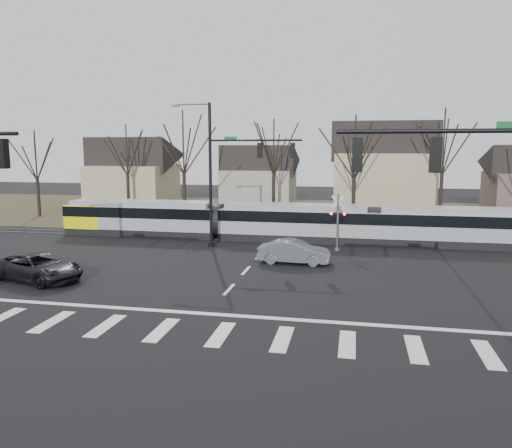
% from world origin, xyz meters
% --- Properties ---
extents(ground, '(140.00, 140.00, 0.00)m').
position_xyz_m(ground, '(0.00, 0.00, 0.00)').
color(ground, black).
extents(grass_verge, '(140.00, 28.00, 0.01)m').
position_xyz_m(grass_verge, '(0.00, 32.00, 0.01)').
color(grass_verge, '#38331E').
rests_on(grass_verge, ground).
extents(crosswalk, '(27.00, 2.60, 0.01)m').
position_xyz_m(crosswalk, '(0.00, -4.00, 0.01)').
color(crosswalk, silver).
rests_on(crosswalk, ground).
extents(stop_line, '(28.00, 0.35, 0.01)m').
position_xyz_m(stop_line, '(0.00, -1.80, 0.01)').
color(stop_line, silver).
rests_on(stop_line, ground).
extents(lane_dashes, '(0.18, 30.00, 0.01)m').
position_xyz_m(lane_dashes, '(0.00, 16.00, 0.01)').
color(lane_dashes, silver).
rests_on(lane_dashes, ground).
extents(rail_pair, '(90.00, 1.52, 0.06)m').
position_xyz_m(rail_pair, '(0.00, 15.80, 0.03)').
color(rail_pair, '#59595E').
rests_on(rail_pair, ground).
extents(tram, '(37.20, 2.76, 2.82)m').
position_xyz_m(tram, '(1.53, 16.00, 1.54)').
color(tram, gray).
rests_on(tram, ground).
extents(sedan, '(1.81, 4.52, 1.46)m').
position_xyz_m(sedan, '(2.53, 8.39, 0.73)').
color(sedan, '#565B5E').
rests_on(sedan, ground).
extents(suv, '(5.30, 6.61, 1.47)m').
position_xyz_m(suv, '(-10.57, 1.70, 0.73)').
color(suv, black).
rests_on(suv, ground).
extents(signal_pole_near_right, '(6.72, 0.44, 8.00)m').
position_xyz_m(signal_pole_near_right, '(10.11, -6.00, 5.17)').
color(signal_pole_near_right, black).
rests_on(signal_pole_near_right, ground).
extents(signal_pole_far, '(9.28, 0.44, 10.20)m').
position_xyz_m(signal_pole_far, '(-2.41, 12.50, 5.70)').
color(signal_pole_far, black).
rests_on(signal_pole_far, ground).
extents(rail_crossing_signal, '(1.08, 0.36, 4.00)m').
position_xyz_m(rail_crossing_signal, '(5.00, 12.79, 1.89)').
color(rail_crossing_signal, '#59595B').
rests_on(rail_crossing_signal, ground).
extents(tree_row, '(59.20, 7.20, 10.00)m').
position_xyz_m(tree_row, '(2.00, 26.00, 5.00)').
color(tree_row, black).
rests_on(tree_row, ground).
extents(house_a, '(9.72, 8.64, 8.60)m').
position_xyz_m(house_a, '(-20.00, 34.00, 4.46)').
color(house_a, tan).
rests_on(house_a, ground).
extents(house_b, '(8.64, 7.56, 7.65)m').
position_xyz_m(house_b, '(-5.00, 36.00, 3.97)').
color(house_b, gray).
rests_on(house_b, ground).
extents(house_c, '(10.80, 8.64, 10.10)m').
position_xyz_m(house_c, '(9.00, 33.00, 5.23)').
color(house_c, tan).
rests_on(house_c, ground).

